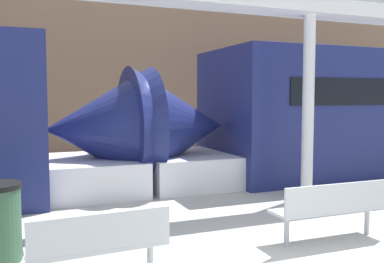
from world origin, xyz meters
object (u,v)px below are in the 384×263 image
object	(u,v)px
bench_far	(100,242)
support_column_near	(308,108)
bench_near	(333,205)
train_left	(383,114)

from	to	relation	value
bench_far	support_column_near	xyz separation A→B (m)	(4.44, 2.54, 1.27)
bench_near	bench_far	distance (m)	3.21
train_left	bench_near	xyz separation A→B (m)	(-5.45, -4.44, -1.02)
bench_far	support_column_near	distance (m)	5.27
bench_near	bench_far	size ratio (longest dim) A/B	1.18
train_left	bench_far	size ratio (longest dim) A/B	9.90
bench_near	support_column_near	distance (m)	2.85
train_left	bench_near	world-z (taller)	train_left
train_left	bench_near	size ratio (longest dim) A/B	8.39
bench_far	support_column_near	bearing A→B (deg)	26.51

